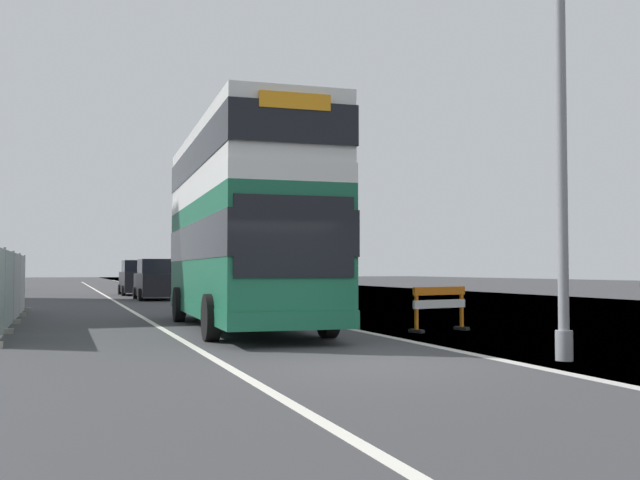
% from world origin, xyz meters
% --- Properties ---
extents(ground, '(140.00, 280.00, 0.10)m').
position_xyz_m(ground, '(0.59, 0.15, -0.05)').
color(ground, '#38383A').
extents(double_decker_bus, '(3.18, 10.56, 5.10)m').
position_xyz_m(double_decker_bus, '(0.09, 7.66, 2.71)').
color(double_decker_bus, '#196042').
rests_on(double_decker_bus, ground).
extents(lamppost_foreground, '(0.29, 0.70, 9.19)m').
position_xyz_m(lamppost_foreground, '(3.56, -0.75, 4.36)').
color(lamppost_foreground, gray).
rests_on(lamppost_foreground, ground).
extents(roadworks_barrier, '(1.68, 0.83, 1.09)m').
position_xyz_m(roadworks_barrier, '(4.43, 5.15, 0.68)').
color(roadworks_barrier, orange).
rests_on(roadworks_barrier, ground).
extents(construction_site_fence, '(0.44, 13.80, 2.04)m').
position_xyz_m(construction_site_fence, '(-5.60, 11.28, 0.97)').
color(construction_site_fence, '#A8AAAD').
rests_on(construction_site_fence, ground).
extents(car_oncoming_near, '(2.09, 4.53, 2.03)m').
position_xyz_m(car_oncoming_near, '(0.25, 26.85, 0.96)').
color(car_oncoming_near, black).
rests_on(car_oncoming_near, ground).
extents(car_receding_mid, '(2.07, 4.37, 2.06)m').
position_xyz_m(car_receding_mid, '(0.00, 34.12, 0.97)').
color(car_receding_mid, black).
rests_on(car_receding_mid, ground).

